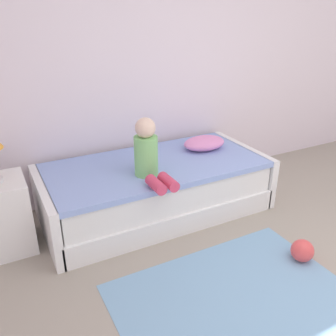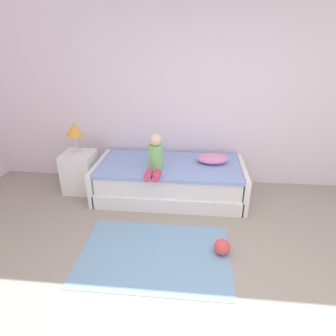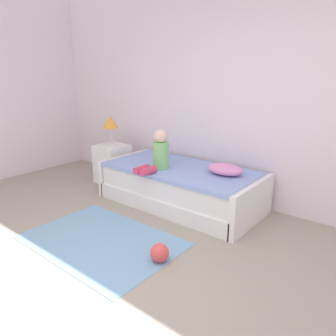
% 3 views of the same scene
% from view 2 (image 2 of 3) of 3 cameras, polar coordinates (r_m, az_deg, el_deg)
% --- Properties ---
extents(ground_plane, '(9.20, 9.20, 0.00)m').
position_cam_2_polar(ground_plane, '(2.72, 11.93, -27.27)').
color(ground_plane, '#9E9384').
extents(wall_rear, '(7.20, 0.10, 2.90)m').
position_cam_2_polar(wall_rear, '(4.35, 10.39, 15.22)').
color(wall_rear, white).
rests_on(wall_rear, ground).
extents(bed, '(2.11, 1.00, 0.50)m').
position_cam_2_polar(bed, '(4.14, 0.34, -2.41)').
color(bed, white).
rests_on(bed, ground).
extents(nightstand, '(0.44, 0.44, 0.60)m').
position_cam_2_polar(nightstand, '(4.46, -17.14, -0.74)').
color(nightstand, white).
rests_on(nightstand, ground).
extents(table_lamp, '(0.24, 0.24, 0.45)m').
position_cam_2_polar(table_lamp, '(4.25, -18.19, 7.07)').
color(table_lamp, silver).
rests_on(table_lamp, nightstand).
extents(child_figure, '(0.20, 0.51, 0.50)m').
position_cam_2_polar(child_figure, '(3.76, -2.57, 2.39)').
color(child_figure, '#7FC672').
rests_on(child_figure, bed).
extents(pillow, '(0.44, 0.30, 0.13)m').
position_cam_2_polar(pillow, '(4.09, 8.81, 1.86)').
color(pillow, '#EA8CC6').
rests_on(pillow, bed).
extents(toy_ball, '(0.18, 0.18, 0.18)m').
position_cam_2_polar(toy_ball, '(3.21, 10.73, -15.20)').
color(toy_ball, '#E54C4C').
rests_on(toy_ball, ground).
extents(area_rug, '(1.60, 1.10, 0.01)m').
position_cam_2_polar(area_rug, '(3.20, -2.63, -16.82)').
color(area_rug, '#7AA8CC').
rests_on(area_rug, ground).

